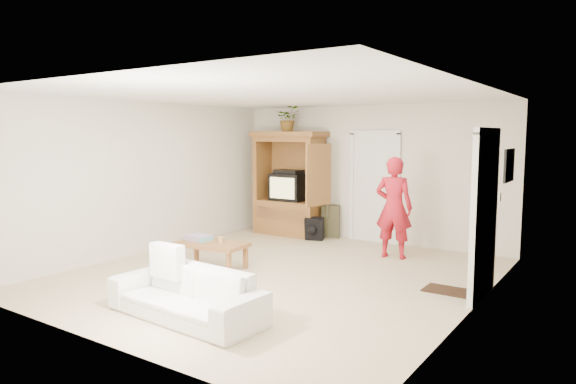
% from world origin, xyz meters
% --- Properties ---
extents(floor, '(6.00, 6.00, 0.00)m').
position_xyz_m(floor, '(0.00, 0.00, 0.00)').
color(floor, tan).
rests_on(floor, ground).
extents(ceiling, '(6.00, 6.00, 0.00)m').
position_xyz_m(ceiling, '(0.00, 0.00, 2.60)').
color(ceiling, white).
rests_on(ceiling, floor).
extents(wall_back, '(5.50, 0.00, 5.50)m').
position_xyz_m(wall_back, '(0.00, 3.00, 1.30)').
color(wall_back, silver).
rests_on(wall_back, floor).
extents(wall_front, '(5.50, 0.00, 5.50)m').
position_xyz_m(wall_front, '(0.00, -3.00, 1.30)').
color(wall_front, silver).
rests_on(wall_front, floor).
extents(wall_left, '(0.00, 6.00, 6.00)m').
position_xyz_m(wall_left, '(-2.75, 0.00, 1.30)').
color(wall_left, silver).
rests_on(wall_left, floor).
extents(wall_right, '(0.00, 6.00, 6.00)m').
position_xyz_m(wall_right, '(2.75, 0.00, 1.30)').
color(wall_right, silver).
rests_on(wall_right, floor).
extents(armoire, '(1.82, 1.14, 2.10)m').
position_xyz_m(armoire, '(-1.58, 2.66, 0.91)').
color(armoire, brown).
rests_on(armoire, floor).
extents(door_back, '(0.85, 0.05, 2.04)m').
position_xyz_m(door_back, '(0.15, 2.97, 1.02)').
color(door_back, white).
rests_on(door_back, floor).
extents(doorway_right, '(0.05, 0.90, 2.04)m').
position_xyz_m(doorway_right, '(2.73, 0.60, 1.02)').
color(doorway_right, black).
rests_on(doorway_right, floor).
extents(framed_picture, '(0.03, 0.60, 0.48)m').
position_xyz_m(framed_picture, '(2.73, 1.90, 1.60)').
color(framed_picture, black).
rests_on(framed_picture, wall_right).
extents(doormat, '(0.60, 0.40, 0.02)m').
position_xyz_m(doormat, '(2.30, 0.60, 0.01)').
color(doormat, '#382316').
rests_on(doormat, floor).
extents(plant, '(0.62, 0.61, 0.52)m').
position_xyz_m(plant, '(-1.60, 2.63, 2.36)').
color(plant, '#4C7238').
rests_on(plant, armoire).
extents(man, '(0.66, 0.48, 1.69)m').
position_xyz_m(man, '(0.97, 1.94, 0.84)').
color(man, red).
rests_on(man, floor).
extents(sofa, '(1.94, 0.85, 0.55)m').
position_xyz_m(sofa, '(0.17, -2.02, 0.28)').
color(sofa, silver).
rests_on(sofa, floor).
extents(coffee_table, '(1.14, 0.70, 0.40)m').
position_xyz_m(coffee_table, '(-1.06, -0.26, 0.35)').
color(coffee_table, '#9D6536').
rests_on(coffee_table, floor).
extents(towel, '(0.41, 0.33, 0.08)m').
position_xyz_m(towel, '(-1.34, -0.26, 0.44)').
color(towel, '#FF5488').
rests_on(towel, coffee_table).
extents(candle, '(0.08, 0.08, 0.10)m').
position_xyz_m(candle, '(-0.91, -0.21, 0.45)').
color(candle, tan).
rests_on(candle, coffee_table).
extents(backpack_black, '(0.40, 0.30, 0.43)m').
position_xyz_m(backpack_black, '(-0.85, 2.43, 0.22)').
color(backpack_black, black).
rests_on(backpack_black, floor).
extents(backpack_olive, '(0.42, 0.37, 0.65)m').
position_xyz_m(backpack_olive, '(-0.73, 2.85, 0.32)').
color(backpack_olive, '#47442B').
rests_on(backpack_olive, floor).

